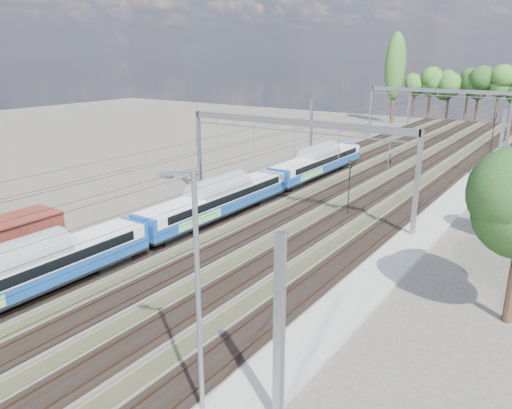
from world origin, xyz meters
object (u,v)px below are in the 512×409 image
Objects in this scene: signal_near at (349,182)px; signal_far at (494,128)px; lamp_post at (196,290)px; emu_train at (216,197)px; worker at (390,160)px.

signal_far is (5.62, 39.17, 0.67)m from signal_near.
lamp_post reaches higher than signal_far.
emu_train is 36.63× the size of worker.
lamp_post is (10.40, -52.22, 5.00)m from worker.
worker is 53.48m from lamp_post.
lamp_post is at bearing -102.92° from signal_far.
signal_far is at bearing 72.65° from emu_train.
lamp_post is at bearing -62.85° from signal_near.
worker is at bearing -136.32° from signal_far.
lamp_post is (5.99, -28.45, 2.45)m from signal_near.
lamp_post is at bearing -53.09° from emu_train.
signal_near is 39.58m from signal_far.
signal_near is at bearing 77.31° from lamp_post.
worker is 0.25× the size of signal_far.
signal_near is (4.42, -23.77, 2.55)m from worker.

